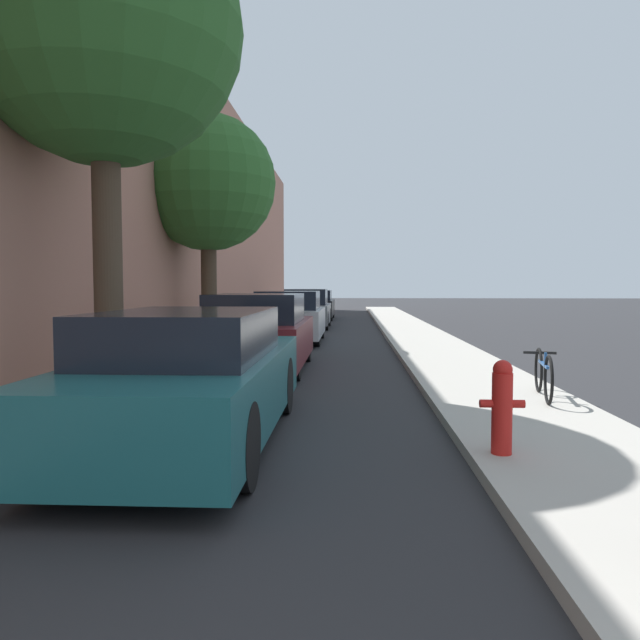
% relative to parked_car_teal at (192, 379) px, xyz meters
% --- Properties ---
extents(ground_plane, '(120.00, 120.00, 0.00)m').
position_rel_parked_car_teal_xyz_m(ground_plane, '(0.82, 9.80, -0.67)').
color(ground_plane, '#28282B').
extents(sidewalk_left, '(2.00, 52.00, 0.12)m').
position_rel_parked_car_teal_xyz_m(sidewalk_left, '(-2.08, 9.80, -0.61)').
color(sidewalk_left, '#ADA89E').
rests_on(sidewalk_left, ground).
extents(sidewalk_right, '(2.00, 52.00, 0.12)m').
position_rel_parked_car_teal_xyz_m(sidewalk_right, '(3.72, 9.80, -0.61)').
color(sidewalk_right, '#ADA89E').
rests_on(sidewalk_right, ground).
extents(building_facade_left, '(0.70, 52.00, 8.76)m').
position_rel_parked_car_teal_xyz_m(building_facade_left, '(-3.43, 9.80, 3.71)').
color(building_facade_left, tan).
rests_on(building_facade_left, ground).
extents(parked_car_teal, '(1.75, 4.63, 1.38)m').
position_rel_parked_car_teal_xyz_m(parked_car_teal, '(0.00, 0.00, 0.00)').
color(parked_car_teal, black).
rests_on(parked_car_teal, ground).
extents(parked_car_maroon, '(1.87, 4.13, 1.47)m').
position_rel_parked_car_teal_xyz_m(parked_car_maroon, '(-0.15, 5.32, 0.03)').
color(parked_car_maroon, black).
rests_on(parked_car_maroon, ground).
extents(parked_car_silver, '(1.91, 3.96, 1.47)m').
position_rel_parked_car_teal_xyz_m(parked_car_silver, '(-0.13, 10.96, 0.03)').
color(parked_car_silver, black).
rests_on(parked_car_silver, ground).
extents(parked_car_grey, '(1.73, 4.00, 1.49)m').
position_rel_parked_car_teal_xyz_m(parked_car_grey, '(-0.03, 16.62, 0.03)').
color(parked_car_grey, black).
rests_on(parked_car_grey, ground).
extents(parked_car_black, '(1.85, 4.57, 1.40)m').
position_rel_parked_car_teal_xyz_m(parked_car_black, '(-0.11, 22.41, 0.01)').
color(parked_car_black, black).
rests_on(parked_car_black, ground).
extents(street_tree_near, '(3.95, 3.95, 7.18)m').
position_rel_parked_car_teal_xyz_m(street_tree_near, '(-1.86, 2.40, 4.62)').
color(street_tree_near, '#4C3A2B').
rests_on(street_tree_near, sidewalk_left).
extents(street_tree_far, '(3.60, 3.60, 6.03)m').
position_rel_parked_car_teal_xyz_m(street_tree_far, '(-2.15, 9.66, 3.65)').
color(street_tree_far, '#4C3A2B').
rests_on(street_tree_far, sidewalk_left).
extents(fire_hydrant, '(0.40, 0.18, 0.85)m').
position_rel_parked_car_teal_xyz_m(fire_hydrant, '(3.00, -0.65, -0.12)').
color(fire_hydrant, red).
rests_on(fire_hydrant, sidewalk_right).
extents(bicycle, '(0.44, 1.54, 0.63)m').
position_rel_parked_car_teal_xyz_m(bicycle, '(4.23, 2.07, -0.23)').
color(bicycle, black).
rests_on(bicycle, sidewalk_right).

